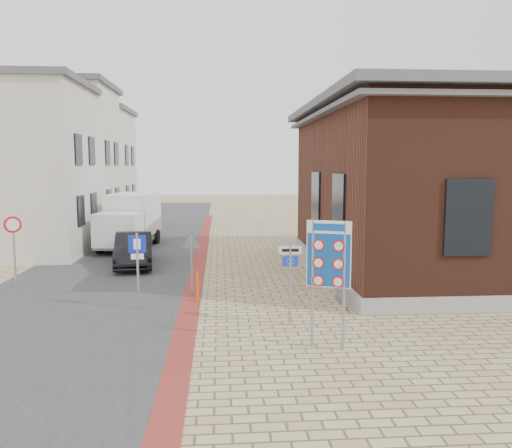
{
  "coord_description": "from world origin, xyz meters",
  "views": [
    {
      "loc": [
        -1.08,
        -12.66,
        4.28
      ],
      "look_at": [
        0.22,
        4.96,
        2.2
      ],
      "focal_mm": 35.0,
      "sensor_mm": 36.0,
      "label": 1
    }
  ],
  "objects": [
    {
      "name": "curb_strip",
      "position": [
        -2.0,
        10.0,
        0.01
      ],
      "size": [
        0.6,
        40.0,
        0.02
      ],
      "primitive_type": "cube",
      "color": "maroon",
      "rests_on": "ground"
    },
    {
      "name": "townhouse_far",
      "position": [
        -10.99,
        24.0,
        4.17
      ],
      "size": [
        7.4,
        6.4,
        8.3
      ],
      "color": "beige",
      "rests_on": "ground"
    },
    {
      "name": "bollard",
      "position": [
        -1.8,
        2.8,
        0.48
      ],
      "size": [
        0.1,
        0.1,
        0.96
      ],
      "primitive_type": "cylinder",
      "rotation": [
        0.0,
        0.0,
        0.24
      ],
      "color": "#E94E0C",
      "rests_on": "ground"
    },
    {
      "name": "yield_sign",
      "position": [
        -2.0,
        3.5,
        1.59
      ],
      "size": [
        0.75,
        0.09,
        2.11
      ],
      "rotation": [
        0.0,
        0.0,
        -0.05
      ],
      "color": "gray",
      "rests_on": "ground"
    },
    {
      "name": "sedan",
      "position": [
        -4.75,
        8.7,
        0.71
      ],
      "size": [
        2.08,
        4.47,
        1.42
      ],
      "primitive_type": "imported",
      "rotation": [
        0.0,
        0.0,
        0.14
      ],
      "color": "black",
      "rests_on": "ground"
    },
    {
      "name": "box_truck",
      "position": [
        -5.73,
        13.5,
        1.45
      ],
      "size": [
        2.7,
        5.54,
        2.8
      ],
      "rotation": [
        0.0,
        0.0,
        -0.1
      ],
      "color": "slate",
      "rests_on": "ground"
    },
    {
      "name": "ground",
      "position": [
        0.0,
        0.0,
        0.0
      ],
      "size": [
        120.0,
        120.0,
        0.0
      ],
      "primitive_type": "plane",
      "color": "tan",
      "rests_on": "ground"
    },
    {
      "name": "townhouse_mid",
      "position": [
        -10.99,
        18.0,
        4.57
      ],
      "size": [
        7.4,
        6.4,
        9.1
      ],
      "color": "beige",
      "rests_on": "ground"
    },
    {
      "name": "townhouse_near",
      "position": [
        -10.99,
        12.0,
        4.17
      ],
      "size": [
        7.4,
        6.4,
        8.3
      ],
      "color": "beige",
      "rests_on": "ground"
    },
    {
      "name": "parking_sign",
      "position": [
        -3.5,
        2.0,
        1.56
      ],
      "size": [
        0.51,
        0.07,
        2.31
      ],
      "rotation": [
        0.0,
        0.0,
        0.03
      ],
      "color": "gray",
      "rests_on": "ground"
    },
    {
      "name": "speed_sign",
      "position": [
        -8.33,
        5.3,
        1.69
      ],
      "size": [
        0.57,
        0.22,
        2.51
      ],
      "rotation": [
        0.0,
        0.0,
        0.34
      ],
      "color": "gray",
      "rests_on": "ground"
    },
    {
      "name": "brick_building",
      "position": [
        8.99,
        7.0,
        3.49
      ],
      "size": [
        13.0,
        13.0,
        6.8
      ],
      "color": "gray",
      "rests_on": "ground"
    },
    {
      "name": "essen_sign",
      "position": [
        0.79,
        0.3,
        1.5
      ],
      "size": [
        0.62,
        0.07,
        2.29
      ],
      "rotation": [
        0.0,
        0.0,
        0.01
      ],
      "color": "gray",
      "rests_on": "ground"
    },
    {
      "name": "bike_rack",
      "position": [
        2.65,
        2.2,
        0.26
      ],
      "size": [
        0.08,
        1.8,
        0.6
      ],
      "color": "slate",
      "rests_on": "ground"
    },
    {
      "name": "border_sign",
      "position": [
        1.42,
        -1.5,
        2.19
      ],
      "size": [
        0.98,
        0.42,
        3.03
      ],
      "rotation": [
        0.0,
        0.0,
        -0.38
      ],
      "color": "gray",
      "rests_on": "ground"
    },
    {
      "name": "road_strip",
      "position": [
        -5.5,
        15.0,
        0.01
      ],
      "size": [
        7.0,
        60.0,
        0.02
      ],
      "primitive_type": "cube",
      "color": "#38383A",
      "rests_on": "ground"
    }
  ]
}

